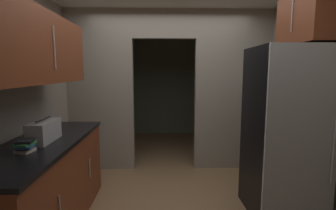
# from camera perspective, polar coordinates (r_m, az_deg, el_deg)

# --- Properties ---
(kitchen_partition) EXTENTS (3.28, 0.12, 2.58)m
(kitchen_partition) POSITION_cam_1_polar(r_m,az_deg,el_deg) (4.07, 0.81, 4.20)
(kitchen_partition) COLOR #9E998C
(kitchen_partition) RESTS_ON ground
(adjoining_room_shell) EXTENTS (3.28, 2.47, 2.58)m
(adjoining_room_shell) POSITION_cam_1_polar(r_m,az_deg,el_deg) (5.77, -0.20, 4.44)
(adjoining_room_shell) COLOR gray
(adjoining_room_shell) RESTS_ON ground
(refrigerator) EXTENTS (0.72, 0.77, 1.88)m
(refrigerator) POSITION_cam_1_polar(r_m,az_deg,el_deg) (3.07, 24.89, -5.76)
(refrigerator) COLOR black
(refrigerator) RESTS_ON ground
(lower_cabinet_run) EXTENTS (0.67, 1.97, 0.93)m
(lower_cabinet_run) POSITION_cam_1_polar(r_m,az_deg,el_deg) (2.89, -26.39, -16.47)
(lower_cabinet_run) COLOR brown
(lower_cabinet_run) RESTS_ON ground
(upper_cabinet_counterside) EXTENTS (0.36, 1.77, 0.66)m
(upper_cabinet_counterside) POSITION_cam_1_polar(r_m,az_deg,el_deg) (2.66, -28.15, 11.43)
(upper_cabinet_counterside) COLOR brown
(upper_cabinet_fridgeside) EXTENTS (0.36, 0.79, 0.66)m
(upper_cabinet_fridgeside) POSITION_cam_1_polar(r_m,az_deg,el_deg) (3.26, 29.42, 17.70)
(upper_cabinet_fridgeside) COLOR brown
(boombox) EXTENTS (0.18, 0.42, 0.23)m
(boombox) POSITION_cam_1_polar(r_m,az_deg,el_deg) (2.72, -26.47, -5.39)
(boombox) COLOR #B2B2B7
(boombox) RESTS_ON lower_cabinet_run
(book_stack) EXTENTS (0.15, 0.17, 0.11)m
(book_stack) POSITION_cam_1_polar(r_m,az_deg,el_deg) (2.45, -29.81, -8.08)
(book_stack) COLOR beige
(book_stack) RESTS_ON lower_cabinet_run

